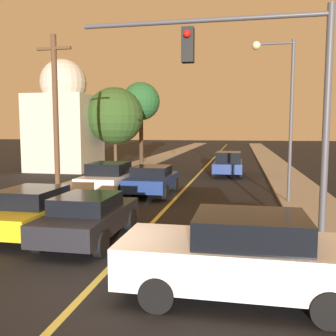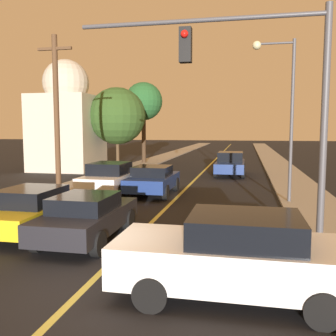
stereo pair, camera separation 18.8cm
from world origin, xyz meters
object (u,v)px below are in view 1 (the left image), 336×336
car_outer_lane_second (110,178)px  domed_building_left (65,120)px  car_crossing_right (242,255)px  utility_pole_left (56,114)px  tree_left_near (115,116)px  streetlamp_right (282,98)px  car_far_oncoming (228,163)px  car_outer_lane_front (35,209)px  tree_left_far (141,102)px  car_near_lane_front (89,216)px  traffic_signal_mast (262,82)px  car_near_lane_second (152,180)px

car_outer_lane_second → domed_building_left: bearing=126.3°
car_outer_lane_second → car_crossing_right: size_ratio=0.97×
utility_pole_left → tree_left_near: 11.99m
streetlamp_right → car_far_oncoming: bearing=104.4°
car_far_oncoming → utility_pole_left: utility_pole_left is taller
car_outer_lane_front → tree_left_near: bearing=100.8°
car_far_oncoming → tree_left_far: (-8.14, 7.09, 4.83)m
car_outer_lane_second → utility_pole_left: bearing=-138.6°
car_outer_lane_front → car_near_lane_front: bearing=-16.2°
car_outer_lane_front → streetlamp_right: bearing=37.9°
car_outer_lane_second → car_crossing_right: (6.29, -10.18, -0.01)m
streetlamp_right → tree_left_near: size_ratio=1.08×
tree_left_near → domed_building_left: 3.93m
car_outer_lane_second → car_crossing_right: bearing=-58.3°
domed_building_left → car_outer_lane_front: bearing=-66.6°
car_outer_lane_front → car_outer_lane_second: (0.00, 6.79, 0.10)m
car_outer_lane_front → streetlamp_right: streetlamp_right is taller
car_near_lane_front → streetlamp_right: size_ratio=0.60×
car_outer_lane_second → car_far_oncoming: bearing=58.9°
traffic_signal_mast → streetlamp_right: (1.14, 6.46, 0.09)m
car_outer_lane_front → domed_building_left: 18.22m
traffic_signal_mast → utility_pole_left: utility_pole_left is taller
car_far_oncoming → tree_left_far: 11.83m
car_near_lane_front → car_outer_lane_front: 2.11m
car_near_lane_second → domed_building_left: bearing=134.4°
car_far_oncoming → traffic_signal_mast: (1.33, -16.05, 3.57)m
car_outer_lane_second → tree_left_far: (-2.75, 16.01, 4.82)m
car_near_lane_front → streetlamp_right: streetlamp_right is taller
car_crossing_right → car_near_lane_front: bearing=56.7°
car_outer_lane_second → tree_left_near: 11.26m
car_crossing_right → tree_left_near: (-9.54, 20.42, 3.36)m
car_near_lane_front → streetlamp_right: bearing=49.0°
car_outer_lane_front → car_near_lane_second: bearing=74.1°
tree_left_far → car_far_oncoming: bearing=-41.1°
utility_pole_left → car_crossing_right: bearing=-46.1°
car_outer_lane_front → traffic_signal_mast: traffic_signal_mast is taller
car_crossing_right → streetlamp_right: size_ratio=0.68×
car_near_lane_front → car_near_lane_second: (0.00, 7.72, 0.03)m
car_outer_lane_second → car_outer_lane_front: bearing=-90.0°
streetlamp_right → traffic_signal_mast: bearing=-100.0°
car_outer_lane_second → streetlamp_right: streetlamp_right is taller
traffic_signal_mast → utility_pole_left: (-8.61, 5.46, -0.52)m
car_near_lane_front → car_outer_lane_second: size_ratio=0.92×
car_near_lane_front → domed_building_left: (-9.14, 17.06, 3.13)m
tree_left_near → tree_left_far: 5.97m
car_near_lane_front → car_near_lane_second: bearing=90.0°
car_near_lane_second → tree_left_far: bearing=107.0°
car_outer_lane_second → traffic_signal_mast: 10.43m
car_near_lane_front → car_near_lane_second: size_ratio=0.99×
car_near_lane_second → streetlamp_right: 7.00m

